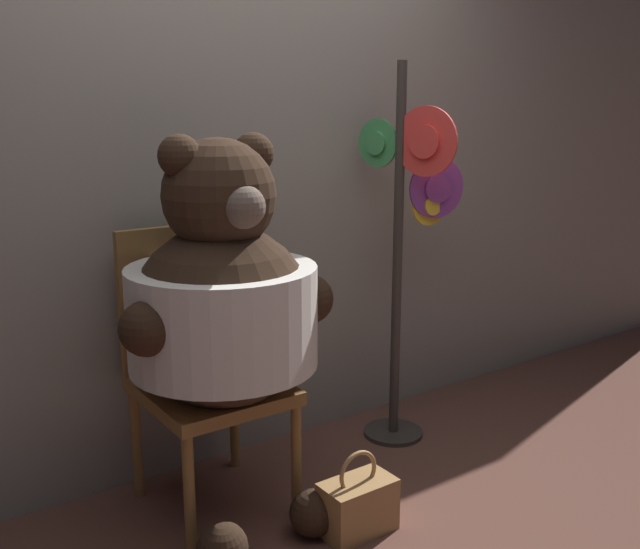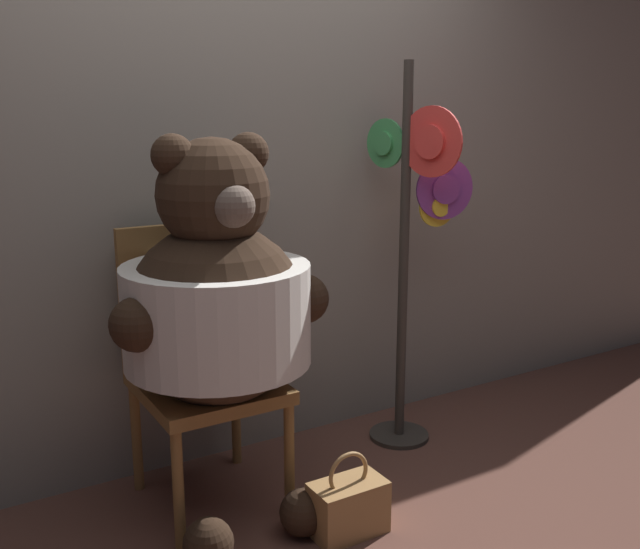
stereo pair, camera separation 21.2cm
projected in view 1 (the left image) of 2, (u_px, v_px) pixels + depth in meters
ground_plane at (330, 526)px, 2.66m from camera, size 14.00×14.00×0.00m
wall_back at (220, 153)px, 2.99m from camera, size 8.00×0.10×2.68m
chair at (200, 360)px, 2.75m from camera, size 0.50×0.55×1.08m
teddy_bear at (224, 304)px, 2.55m from camera, size 0.82×0.73×1.44m
hat_display_rack at (409, 237)px, 3.21m from camera, size 0.46×0.50×1.72m
handbag_on_ground at (358, 505)px, 2.60m from camera, size 0.27×0.16×0.32m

